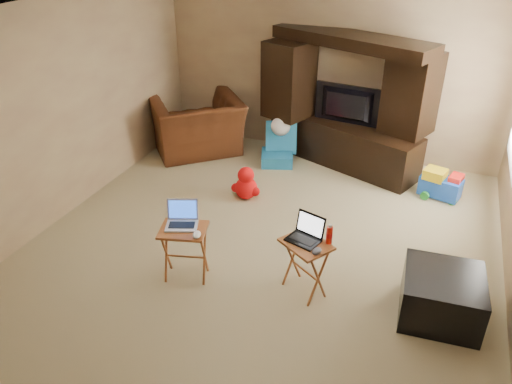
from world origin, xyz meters
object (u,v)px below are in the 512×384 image
at_px(television, 345,106).
at_px(tray_table_right, 305,267).
at_px(recliner, 197,126).
at_px(laptop_right, 303,230).
at_px(plush_toy, 246,183).
at_px(laptop_left, 181,216).
at_px(entertainment_center, 346,102).
at_px(push_toy, 441,184).
at_px(mouse_left, 197,235).
at_px(ottoman, 441,296).
at_px(mouse_right, 317,251).
at_px(child_rocker, 277,145).
at_px(tray_table_left, 185,253).
at_px(water_bottle, 329,235).

bearing_deg(television, tray_table_right, 103.45).
bearing_deg(recliner, laptop_right, 92.15).
height_order(plush_toy, laptop_left, laptop_left).
distance_m(entertainment_center, push_toy, 1.69).
relative_size(television, mouse_left, 7.99).
relative_size(television, tray_table_right, 1.66).
xyz_separation_m(ottoman, laptop_left, (-2.46, -0.32, 0.48)).
relative_size(ottoman, mouse_right, 5.99).
bearing_deg(plush_toy, entertainment_center, 58.49).
xyz_separation_m(entertainment_center, child_rocker, (-0.88, -0.38, -0.63)).
height_order(tray_table_left, water_bottle, water_bottle).
xyz_separation_m(tray_table_right, water_bottle, (0.19, 0.08, 0.37)).
bearing_deg(plush_toy, push_toy, 22.11).
height_order(entertainment_center, tray_table_left, entertainment_center).
bearing_deg(push_toy, television, 176.38).
distance_m(push_toy, laptop_right, 2.72).
height_order(child_rocker, tray_table_left, child_rocker).
height_order(television, laptop_right, television).
bearing_deg(child_rocker, tray_table_left, -108.96).
xyz_separation_m(entertainment_center, mouse_right, (0.44, -3.08, -0.34)).
bearing_deg(plush_toy, child_rocker, 88.12).
relative_size(plush_toy, mouse_right, 3.84).
bearing_deg(ottoman, television, 119.24).
bearing_deg(laptop_right, tray_table_left, -150.72).
relative_size(child_rocker, mouse_left, 5.09).
bearing_deg(entertainment_center, water_bottle, -58.68).
height_order(child_rocker, ottoman, child_rocker).
height_order(tray_table_left, laptop_left, laptop_left).
height_order(television, push_toy, television).
xyz_separation_m(entertainment_center, mouse_left, (-0.68, -3.26, -0.32)).
xyz_separation_m(tray_table_left, laptop_right, (1.14, 0.24, 0.40)).
height_order(recliner, tray_table_left, recliner).
relative_size(recliner, child_rocker, 2.13).
bearing_deg(laptop_right, recliner, 150.95).
xyz_separation_m(child_rocker, ottoman, (2.44, -2.46, -0.08)).
distance_m(child_rocker, tray_table_right, 2.85).
xyz_separation_m(television, laptop_right, (0.27, -2.90, -0.20)).
relative_size(mouse_left, water_bottle, 0.67).
distance_m(recliner, laptop_right, 3.52).
height_order(push_toy, tray_table_left, tray_table_left).
relative_size(recliner, water_bottle, 7.31).
xyz_separation_m(ottoman, mouse_left, (-2.24, -0.42, 0.38)).
distance_m(television, mouse_right, 3.09).
distance_m(recliner, water_bottle, 3.64).
xyz_separation_m(ottoman, tray_table_left, (-2.43, -0.35, 0.07)).
xyz_separation_m(tray_table_left, mouse_right, (1.31, 0.11, 0.30)).
bearing_deg(mouse_right, mouse_left, -171.07).
distance_m(tray_table_right, laptop_right, 0.41).
relative_size(entertainment_center, push_toy, 4.40).
bearing_deg(tray_table_left, entertainment_center, 59.97).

